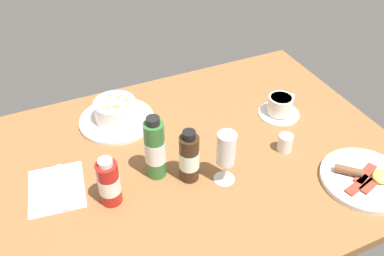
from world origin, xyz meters
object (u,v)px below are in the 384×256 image
object	(u,v)px
cutlery_setting	(56,189)
coffee_cup	(280,106)
creamer_jug	(285,143)
wine_glass	(226,151)
breakfast_plate	(365,179)
sauce_bottle_red	(109,183)
sauce_bottle_green	(155,149)
sauce_bottle_brown	(189,158)
porridge_bowl	(116,113)

from	to	relation	value
cutlery_setting	coffee_cup	bearing A→B (deg)	-176.96
creamer_jug	wine_glass	bearing A→B (deg)	8.72
cutlery_setting	creamer_jug	size ratio (longest dim) A/B	3.25
coffee_cup	breakfast_plate	bearing A→B (deg)	97.13
wine_glass	sauce_bottle_red	world-z (taller)	wine_glass
creamer_jug	sauce_bottle_green	xyz separation A→B (cm)	(36.47, -6.12, 6.02)
wine_glass	sauce_bottle_green	xyz separation A→B (cm)	(15.43, -9.35, -1.36)
sauce_bottle_brown	sauce_bottle_red	xyz separation A→B (cm)	(20.86, -0.61, -0.72)
coffee_cup	sauce_bottle_brown	bearing A→B (deg)	19.96
coffee_cup	wine_glass	distance (cm)	34.95
cutlery_setting	coffee_cup	distance (cm)	70.27
cutlery_setting	breakfast_plate	bearing A→B (deg)	157.95
cutlery_setting	wine_glass	world-z (taller)	wine_glass
cutlery_setting	wine_glass	size ratio (longest dim) A/B	1.20
coffee_cup	sauce_bottle_red	distance (cm)	59.50
porridge_bowl	creamer_jug	xyz separation A→B (cm)	(-39.96, 32.04, -0.69)
sauce_bottle_green	breakfast_plate	bearing A→B (deg)	152.71
coffee_cup	sauce_bottle_green	size ratio (longest dim) A/B	0.69
sauce_bottle_red	sauce_bottle_brown	bearing A→B (deg)	178.32
breakfast_plate	wine_glass	bearing A→B (deg)	-25.38
creamer_jug	sauce_bottle_red	xyz separation A→B (cm)	(49.95, -1.93, 3.66)
creamer_jug	breakfast_plate	bearing A→B (deg)	122.82
wine_glass	sauce_bottle_green	world-z (taller)	sauce_bottle_green
porridge_bowl	breakfast_plate	xyz separation A→B (cm)	(-52.24, 51.07, -2.41)
sauce_bottle_green	breakfast_plate	world-z (taller)	sauce_bottle_green
porridge_bowl	sauce_bottle_green	distance (cm)	26.69
sauce_bottle_brown	porridge_bowl	bearing A→B (deg)	-70.50
porridge_bowl	sauce_bottle_red	size ratio (longest dim) A/B	1.67
coffee_cup	wine_glass	xyz separation A→B (cm)	(29.08, 18.03, 7.08)
porridge_bowl	coffee_cup	xyz separation A→B (cm)	(-48.01, 17.23, -0.40)
sauce_bottle_green	sauce_bottle_brown	size ratio (longest dim) A/B	1.21
cutlery_setting	wine_glass	bearing A→B (deg)	160.78
sauce_bottle_brown	breakfast_plate	world-z (taller)	sauce_bottle_brown
sauce_bottle_red	cutlery_setting	bearing A→B (deg)	-37.05
cutlery_setting	sauce_bottle_brown	bearing A→B (deg)	163.51
coffee_cup	sauce_bottle_brown	world-z (taller)	sauce_bottle_brown
wine_glass	creamer_jug	bearing A→B (deg)	-171.28
sauce_bottle_green	sauce_bottle_brown	bearing A→B (deg)	146.98
cutlery_setting	coffee_cup	size ratio (longest dim) A/B	1.42
sauce_bottle_red	breakfast_plate	world-z (taller)	sauce_bottle_red
wine_glass	sauce_bottle_green	size ratio (longest dim) A/B	0.82
sauce_bottle_red	coffee_cup	bearing A→B (deg)	-167.48
breakfast_plate	sauce_bottle_red	bearing A→B (deg)	-18.61
cutlery_setting	breakfast_plate	world-z (taller)	breakfast_plate
coffee_cup	wine_glass	bearing A→B (deg)	31.80
creamer_jug	sauce_bottle_green	bearing A→B (deg)	-9.52
wine_glass	breakfast_plate	distance (cm)	37.98
cutlery_setting	porridge_bowl	bearing A→B (deg)	-136.53
sauce_bottle_red	creamer_jug	bearing A→B (deg)	177.79
creamer_jug	wine_glass	size ratio (longest dim) A/B	0.37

